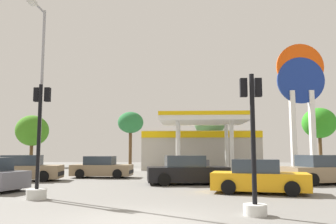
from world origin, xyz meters
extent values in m
plane|color=slate|center=(0.00, 0.00, 0.00)|extent=(90.00, 90.00, 0.00)
cube|color=#ADA89E|center=(2.72, 25.64, 1.85)|extent=(11.23, 5.64, 3.71)
cube|color=#EAB70C|center=(2.72, 22.77, 3.36)|extent=(11.23, 0.12, 0.60)
cube|color=white|center=(2.72, 19.46, 4.36)|extent=(7.02, 6.11, 0.35)
cube|color=#EAB70C|center=(2.72, 19.46, 4.68)|extent=(7.12, 6.21, 0.30)
cylinder|color=silver|center=(0.61, 17.78, 2.09)|extent=(0.32, 0.32, 4.18)
cylinder|color=silver|center=(4.82, 17.78, 2.09)|extent=(0.32, 0.32, 4.18)
cylinder|color=silver|center=(0.61, 21.14, 2.09)|extent=(0.32, 0.32, 4.18)
cylinder|color=silver|center=(4.82, 21.14, 2.09)|extent=(0.32, 0.32, 4.18)
cube|color=#4C4C51|center=(2.72, 19.46, 0.55)|extent=(0.90, 0.60, 1.10)
cube|color=white|center=(10.38, 20.40, 3.49)|extent=(0.40, 0.56, 6.99)
cube|color=white|center=(12.00, 20.40, 3.49)|extent=(0.40, 0.56, 6.99)
cylinder|color=navy|center=(11.19, 20.40, 7.89)|extent=(4.03, 0.22, 4.03)
cylinder|color=#EA4C0C|center=(11.19, 20.42, 9.10)|extent=(4.03, 0.22, 4.03)
cube|color=white|center=(11.19, 20.46, 8.50)|extent=(3.70, 0.08, 0.72)
cylinder|color=black|center=(2.53, 11.29, 0.34)|extent=(0.70, 0.33, 0.68)
cylinder|color=black|center=(2.80, 9.49, 0.34)|extent=(0.70, 0.33, 0.68)
cylinder|color=black|center=(-0.20, 10.89, 0.34)|extent=(0.70, 0.33, 0.68)
cylinder|color=black|center=(0.07, 9.09, 0.34)|extent=(0.70, 0.33, 0.68)
cube|color=black|center=(1.30, 10.19, 0.56)|extent=(4.67, 2.49, 0.81)
cube|color=#2D3842|center=(1.14, 10.17, 1.26)|extent=(2.34, 1.94, 0.68)
cube|color=black|center=(3.46, 10.50, 0.44)|extent=(0.38, 1.77, 0.25)
cylinder|color=black|center=(9.99, 11.95, 0.34)|extent=(0.73, 0.43, 0.69)
cylinder|color=black|center=(7.32, 11.13, 0.34)|extent=(0.73, 0.43, 0.69)
cylinder|color=black|center=(7.86, 9.36, 0.34)|extent=(0.73, 0.43, 0.69)
cube|color=#8C7556|center=(8.93, 10.66, 0.57)|extent=(4.87, 3.13, 0.82)
cube|color=#2D3842|center=(8.77, 10.61, 1.28)|extent=(2.55, 2.23, 0.69)
cylinder|color=black|center=(5.89, 6.90, 0.32)|extent=(0.66, 0.34, 0.63)
cylinder|color=black|center=(5.54, 5.23, 0.32)|extent=(0.66, 0.34, 0.63)
cylinder|color=black|center=(3.36, 7.43, 0.32)|extent=(0.66, 0.34, 0.63)
cylinder|color=black|center=(3.01, 5.76, 0.32)|extent=(0.66, 0.34, 0.63)
cube|color=orange|center=(4.45, 6.33, 0.52)|extent=(4.43, 2.56, 0.75)
cube|color=#2D3842|center=(4.30, 6.36, 1.18)|extent=(2.25, 1.92, 0.63)
cube|color=black|center=(6.45, 5.91, 0.42)|extent=(0.45, 1.65, 0.24)
cylinder|color=black|center=(-3.30, 15.41, 0.31)|extent=(0.63, 0.23, 0.63)
cylinder|color=black|center=(-3.36, 13.72, 0.31)|extent=(0.63, 0.23, 0.63)
cylinder|color=black|center=(-5.85, 15.49, 0.31)|extent=(0.63, 0.23, 0.63)
cylinder|color=black|center=(-5.90, 13.80, 0.31)|extent=(0.63, 0.23, 0.63)
cube|color=#8C7556|center=(-4.60, 14.60, 0.52)|extent=(4.16, 1.85, 0.74)
cube|color=#2D3842|center=(-4.75, 14.61, 1.16)|extent=(2.00, 1.59, 0.63)
cube|color=black|center=(-2.59, 14.54, 0.41)|extent=(0.17, 1.64, 0.24)
cylinder|color=black|center=(-6.86, 7.01, 0.33)|extent=(0.69, 0.41, 0.66)
cylinder|color=black|center=(-7.54, 12.89, 0.34)|extent=(0.70, 0.32, 0.67)
cylinder|color=black|center=(-7.29, 11.10, 0.34)|extent=(0.70, 0.32, 0.67)
cylinder|color=black|center=(-10.26, 12.51, 0.34)|extent=(0.70, 0.32, 0.67)
cube|color=#8C7556|center=(-8.78, 11.81, 0.56)|extent=(4.63, 2.44, 0.80)
cube|color=#2D3842|center=(-8.93, 11.78, 1.25)|extent=(2.31, 1.92, 0.67)
cube|color=black|center=(-6.63, 12.10, 0.44)|extent=(0.37, 1.76, 0.25)
cylinder|color=silver|center=(3.18, 1.01, 0.16)|extent=(0.68, 0.68, 0.32)
cylinder|color=black|center=(3.18, 1.01, 2.25)|extent=(0.14, 0.14, 3.86)
cube|color=black|center=(2.96, 1.17, 3.80)|extent=(0.21, 0.20, 0.57)
sphere|color=red|center=(2.96, 1.29, 3.98)|extent=(0.15, 0.15, 0.15)
sphere|color=#D89E0C|center=(2.96, 1.29, 3.80)|extent=(0.15, 0.15, 0.15)
sphere|color=green|center=(2.96, 1.29, 3.62)|extent=(0.15, 0.15, 0.15)
cube|color=black|center=(3.40, 1.17, 3.80)|extent=(0.21, 0.20, 0.57)
sphere|color=red|center=(3.40, 1.29, 3.98)|extent=(0.15, 0.15, 0.15)
sphere|color=#D89E0C|center=(3.40, 1.29, 3.80)|extent=(0.15, 0.15, 0.15)
sphere|color=green|center=(3.40, 1.29, 3.62)|extent=(0.15, 0.15, 0.15)
cylinder|color=silver|center=(-4.59, 3.96, 0.20)|extent=(0.77, 0.77, 0.39)
cylinder|color=black|center=(-4.59, 3.96, 2.45)|extent=(0.14, 0.14, 4.11)
cube|color=black|center=(-4.81, 4.12, 4.12)|extent=(0.21, 0.20, 0.57)
sphere|color=red|center=(-4.81, 4.24, 4.30)|extent=(0.15, 0.15, 0.15)
sphere|color=#D89E0C|center=(-4.81, 4.24, 4.12)|extent=(0.15, 0.15, 0.15)
sphere|color=green|center=(-4.81, 4.24, 3.94)|extent=(0.15, 0.15, 0.15)
cube|color=black|center=(-4.37, 4.12, 4.12)|extent=(0.21, 0.20, 0.57)
sphere|color=red|center=(-4.37, 4.24, 4.30)|extent=(0.15, 0.15, 0.15)
sphere|color=#D89E0C|center=(-4.37, 4.24, 4.12)|extent=(0.15, 0.15, 0.15)
sphere|color=green|center=(-4.37, 4.24, 3.94)|extent=(0.15, 0.15, 0.15)
cylinder|color=brown|center=(-16.46, 29.61, 1.38)|extent=(0.38, 0.38, 2.76)
ellipsoid|color=#3F811F|center=(-16.46, 29.61, 4.15)|extent=(3.71, 3.71, 3.52)
cylinder|color=brown|center=(-5.12, 30.25, 1.99)|extent=(0.37, 0.37, 3.98)
ellipsoid|color=#29713A|center=(-5.12, 30.25, 5.10)|extent=(2.97, 2.97, 2.47)
cylinder|color=brown|center=(3.98, 29.57, 1.78)|extent=(0.37, 0.37, 3.55)
ellipsoid|color=#3E6337|center=(3.98, 29.57, 4.83)|extent=(3.40, 3.40, 2.75)
cylinder|color=brown|center=(16.11, 29.58, 1.76)|extent=(0.36, 0.36, 3.52)
ellipsoid|color=#2D8C20|center=(16.11, 29.58, 4.90)|extent=(3.68, 3.68, 3.38)
cylinder|color=gray|center=(-4.78, 4.46, 3.90)|extent=(0.12, 0.12, 7.80)
cylinder|color=gray|center=(-4.78, 3.86, 7.70)|extent=(0.09, 1.20, 0.09)
cube|color=beige|center=(-4.78, 3.26, 7.65)|extent=(0.24, 0.44, 0.16)
camera|label=1|loc=(1.15, -9.35, 1.89)|focal=36.83mm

